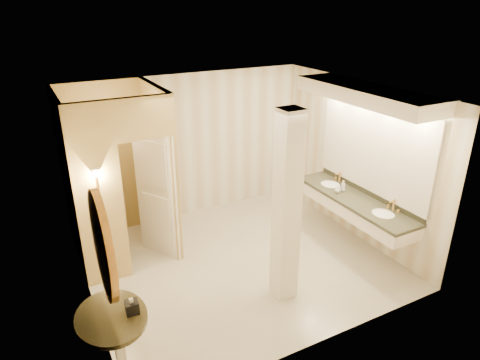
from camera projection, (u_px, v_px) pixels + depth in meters
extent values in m
plane|color=beige|center=(239.00, 262.00, 6.86)|extent=(4.50, 4.50, 0.00)
plane|color=white|center=(239.00, 94.00, 5.80)|extent=(4.50, 4.50, 0.00)
cube|color=silver|center=(189.00, 147.00, 7.96)|extent=(4.50, 0.02, 2.70)
cube|color=silver|center=(323.00, 250.00, 4.71)|extent=(4.50, 0.02, 2.70)
cube|color=silver|center=(80.00, 219.00, 5.37)|extent=(0.02, 4.00, 2.70)
cube|color=silver|center=(355.00, 160.00, 7.30)|extent=(0.02, 4.00, 2.70)
cube|color=#E1C775|center=(160.00, 167.00, 7.01)|extent=(0.10, 1.50, 2.70)
cube|color=#E1C775|center=(99.00, 198.00, 5.91)|extent=(0.65, 0.10, 2.70)
cube|color=#E1C775|center=(144.00, 118.00, 5.81)|extent=(0.80, 0.10, 0.60)
cube|color=white|center=(157.00, 195.00, 6.70)|extent=(0.46, 0.71, 2.10)
cylinder|color=gold|center=(98.00, 187.00, 5.78)|extent=(0.03, 0.03, 0.30)
cone|color=white|center=(96.00, 173.00, 5.70)|extent=(0.14, 0.14, 0.14)
cube|color=white|center=(354.00, 206.00, 7.09)|extent=(0.60, 2.34, 0.24)
cube|color=black|center=(355.00, 199.00, 7.04)|extent=(0.64, 2.38, 0.05)
cube|color=black|center=(368.00, 192.00, 7.13)|extent=(0.03, 2.34, 0.10)
ellipsoid|color=white|center=(383.00, 216.00, 6.53)|extent=(0.40, 0.44, 0.15)
cylinder|color=gold|center=(394.00, 206.00, 6.57)|extent=(0.03, 0.03, 0.22)
ellipsoid|color=white|center=(330.00, 186.00, 7.56)|extent=(0.40, 0.44, 0.15)
cylinder|color=gold|center=(340.00, 178.00, 7.60)|extent=(0.03, 0.03, 0.22)
cube|color=white|center=(374.00, 148.00, 6.83)|extent=(0.03, 2.34, 1.40)
cube|color=white|center=(367.00, 94.00, 6.36)|extent=(0.75, 2.54, 0.22)
cylinder|color=black|center=(111.00, 317.00, 4.43)|extent=(0.91, 0.91, 0.05)
cube|color=white|center=(118.00, 338.00, 4.57)|extent=(0.10, 0.10, 0.60)
cylinder|color=#C6893A|center=(103.00, 247.00, 4.11)|extent=(0.07, 0.91, 0.91)
cylinder|color=white|center=(107.00, 246.00, 4.12)|extent=(0.02, 0.73, 0.73)
cube|color=white|center=(287.00, 210.00, 5.60)|extent=(0.29, 0.29, 2.70)
cube|color=black|center=(132.00, 307.00, 4.44)|extent=(0.14, 0.14, 0.13)
imported|color=white|center=(96.00, 236.00, 6.90)|extent=(0.52, 0.77, 0.73)
imported|color=beige|center=(339.00, 188.00, 7.25)|extent=(0.06, 0.06, 0.12)
imported|color=silver|center=(338.00, 189.00, 7.19)|extent=(0.11, 0.11, 0.12)
imported|color=#C6B28C|center=(343.00, 186.00, 7.25)|extent=(0.08, 0.08, 0.19)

